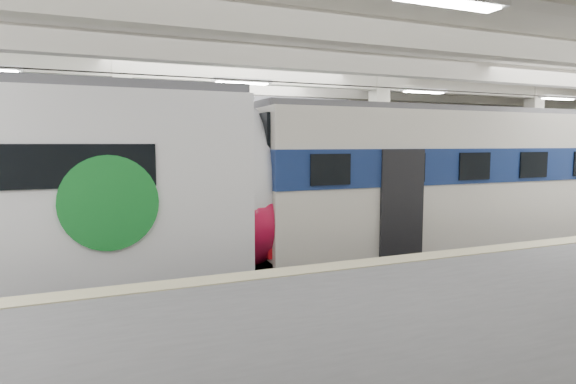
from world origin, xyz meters
name	(u,v)px	position (x,y,z in m)	size (l,w,h in m)	color
station_hall	(299,145)	(0.00, -1.74, 3.24)	(36.00, 24.00, 5.75)	black
older_rer	(464,181)	(5.89, 0.00, 2.22)	(12.72, 2.81, 4.23)	silver
far_train	(118,169)	(-3.03, 5.50, 2.47)	(15.19, 3.41, 4.78)	white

